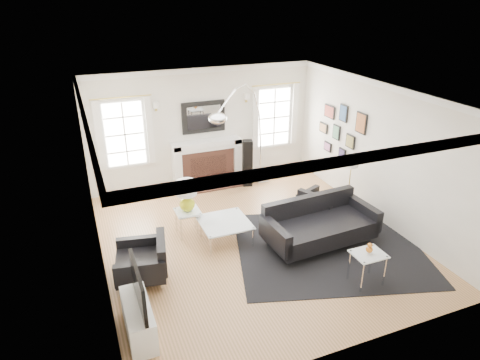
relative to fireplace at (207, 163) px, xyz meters
name	(u,v)px	position (x,y,z in m)	size (l,w,h in m)	color
floor	(252,239)	(0.00, -2.79, -0.54)	(6.00, 6.00, 0.00)	olive
back_wall	(203,127)	(0.00, 0.21, 0.86)	(5.50, 0.04, 2.80)	silver
front_wall	(353,262)	(0.00, -5.79, 0.86)	(5.50, 0.04, 2.80)	silver
left_wall	(94,198)	(-2.75, -2.79, 0.86)	(0.04, 6.00, 2.80)	silver
right_wall	(378,152)	(2.75, -2.79, 0.86)	(0.04, 6.00, 2.80)	silver
ceiling	(254,95)	(0.00, -2.79, 2.26)	(5.50, 6.00, 0.02)	white
crown_molding	(254,98)	(0.00, -2.79, 2.20)	(5.50, 6.00, 0.12)	white
fireplace	(207,163)	(0.00, 0.00, 0.00)	(1.70, 0.69, 1.11)	white
mantel_mirror	(204,117)	(0.00, 0.16, 1.11)	(1.05, 0.07, 0.75)	black
window_left	(125,134)	(-1.85, 0.16, 0.92)	(1.24, 0.15, 1.62)	white
window_right	(274,117)	(1.85, 0.16, 0.92)	(1.24, 0.15, 1.62)	white
gallery_wall	(341,128)	(2.72, -1.50, 0.99)	(0.04, 1.73, 1.29)	black
tv_unit	(138,315)	(-2.44, -4.49, -0.21)	(0.35, 1.00, 1.09)	white
area_rug	(329,248)	(1.19, -3.62, -0.54)	(3.36, 2.80, 0.01)	black
sofa	(318,225)	(1.10, -3.35, -0.17)	(2.16, 1.10, 0.69)	black
armchair_left	(144,262)	(-2.14, -3.28, -0.20)	(0.96, 1.03, 0.61)	black
armchair_right	(320,206)	(1.61, -2.59, -0.23)	(1.00, 1.05, 0.56)	black
coffee_table	(224,223)	(-0.51, -2.63, -0.17)	(0.91, 0.91, 0.40)	silver
side_table_left	(188,216)	(-1.09, -2.15, -0.13)	(0.46, 0.46, 0.51)	silver
nesting_table	(368,260)	(1.18, -4.71, -0.10)	(0.51, 0.43, 0.56)	silver
gourd_lamp	(187,194)	(-1.09, -2.15, 0.33)	(0.39, 0.39, 0.63)	#C4CF19
orange_vase	(369,248)	(1.18, -4.71, 0.12)	(0.11, 0.11, 0.17)	#C26718
arc_floor_lamp	(241,136)	(0.53, -0.91, 0.90)	(1.88, 1.74, 2.66)	silver
stick_floor_lamp	(351,165)	(2.20, -2.70, 0.64)	(0.28, 0.28, 1.36)	gold
speaker_tower	(247,163)	(0.88, -0.44, 0.03)	(0.23, 0.23, 1.15)	black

